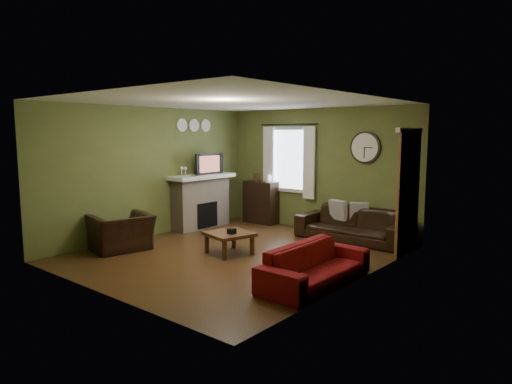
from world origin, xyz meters
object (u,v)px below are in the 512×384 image
Objects in this scene: sofa_brown at (353,225)px; armchair at (121,232)px; sofa_red at (315,265)px; coffee_table at (229,243)px; bookshelf at (261,202)px.

sofa_brown is 4.35m from armchair.
sofa_red is 2.06m from coffee_table.
bookshelf is 0.52× the size of sofa_red.
sofa_brown is 2.22× the size of armchair.
sofa_brown reaches higher than coffee_table.
bookshelf is at bearing -173.24° from armchair.
sofa_brown is at bearing 61.70° from coffee_table.
armchair is at bearing -95.44° from bookshelf.
armchair is (-2.86, -3.28, 0.00)m from sofa_brown.
sofa_brown is 3.11× the size of coffee_table.
coffee_table is at bearing 78.25° from sofa_red.
sofa_brown is at bearing 16.92° from sofa_red.
sofa_red is at bearing -41.19° from bookshelf.
sofa_brown is 2.77m from sofa_red.
sofa_brown is at bearing -5.83° from bookshelf.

